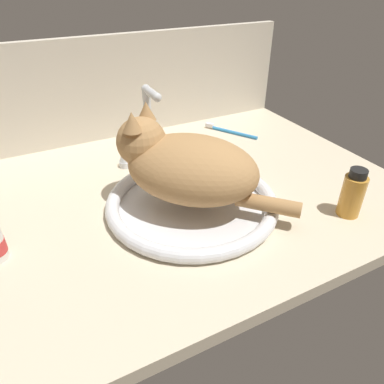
{
  "coord_description": "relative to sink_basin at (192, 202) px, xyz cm",
  "views": [
    {
      "loc": [
        -25.23,
        -64.61,
        49.16
      ],
      "look_at": [
        4.29,
        -7.01,
        7.0
      ],
      "focal_mm": 33.38,
      "sensor_mm": 36.0,
      "label": 1
    }
  ],
  "objects": [
    {
      "name": "countertop",
      "position": [
        -4.29,
        7.01,
        -2.84
      ],
      "size": [
        114.47,
        74.37,
        3.0
      ],
      "primitive_type": "cube",
      "color": "beige",
      "rests_on": "ground"
    },
    {
      "name": "backsplash_wall",
      "position": [
        -4.29,
        45.4,
        11.82
      ],
      "size": [
        114.47,
        2.4,
        32.33
      ],
      "primitive_type": "cube",
      "color": "beige",
      "rests_on": "ground"
    },
    {
      "name": "sink_basin",
      "position": [
        0.0,
        0.0,
        0.0
      ],
      "size": [
        37.78,
        37.78,
        3.01
      ],
      "color": "white",
      "rests_on": "countertop"
    },
    {
      "name": "faucet",
      "position": [
        -0.0,
        24.08,
        6.59
      ],
      "size": [
        17.69,
        10.3,
        20.86
      ],
      "color": "silver",
      "rests_on": "countertop"
    },
    {
      "name": "cat",
      "position": [
        -1.42,
        1.5,
        9.01
      ],
      "size": [
        33.6,
        34.69,
        18.79
      ],
      "color": "tan",
      "rests_on": "sink_basin"
    },
    {
      "name": "amber_bottle",
      "position": [
        28.84,
        -17.49,
        3.76
      ],
      "size": [
        4.73,
        4.73,
        10.91
      ],
      "color": "gold",
      "rests_on": "countertop"
    },
    {
      "name": "toothbrush",
      "position": [
        29.15,
        30.69,
        -0.73
      ],
      "size": [
        10.22,
        16.02,
        1.7
      ],
      "color": "#338CD1",
      "rests_on": "countertop"
    }
  ]
}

